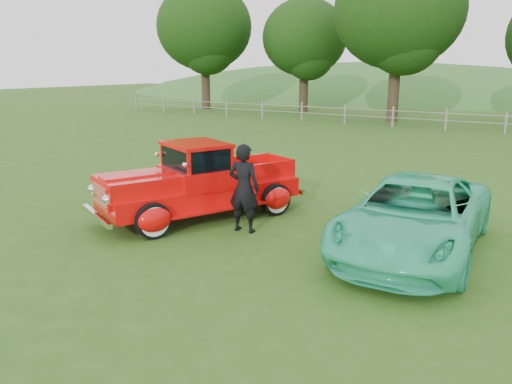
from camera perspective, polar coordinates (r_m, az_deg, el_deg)
The scene contains 9 objects.
ground at distance 9.94m, azimuth -7.64°, elevation -6.39°, with size 140.00×140.00×0.00m, color #2B5316.
distant_hills at distance 67.77m, azimuth 23.91°, elevation 6.19°, with size 116.00×60.00×18.00m.
fence_line at distance 29.83m, azimuth 20.91°, elevation 7.75°, with size 48.00×0.12×1.20m.
tree_far_west at distance 42.21m, azimuth -5.92°, elevation 18.21°, with size 7.60×7.60×9.93m.
tree_mid_west at distance 39.50m, azimuth 5.59°, elevation 17.14°, with size 6.40×6.40×8.46m.
tree_near_west at distance 33.77m, azimuth 16.03°, elevation 19.32°, with size 8.00×8.00×10.42m.
red_pickup at distance 11.74m, azimuth -6.48°, elevation 0.91°, with size 3.64×5.26×1.78m.
teal_sedan at distance 9.97m, azimuth 17.66°, elevation -2.64°, with size 2.33×5.05×1.40m, color #30C18D.
man at distance 10.59m, azimuth -1.39°, elevation 0.43°, with size 0.70×0.46×1.91m, color black.
Camera 1 is at (6.08, -7.06, 3.47)m, focal length 35.00 mm.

